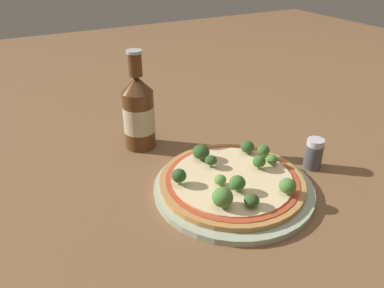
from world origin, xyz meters
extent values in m
plane|color=brown|center=(0.00, 0.00, 0.00)|extent=(3.00, 3.00, 0.00)
cylinder|color=#A3B293|center=(0.00, -0.01, 0.01)|extent=(0.30, 0.30, 0.01)
cylinder|color=#B77F42|center=(0.00, 0.00, 0.02)|extent=(0.27, 0.27, 0.01)
cylinder|color=#B74728|center=(0.00, 0.00, 0.02)|extent=(0.25, 0.25, 0.00)
cylinder|color=beige|center=(0.00, 0.00, 0.02)|extent=(0.23, 0.23, 0.00)
cylinder|color=#6B8E51|center=(-0.02, -0.04, 0.03)|extent=(0.01, 0.01, 0.01)
ellipsoid|color=#386628|center=(-0.02, -0.04, 0.04)|extent=(0.03, 0.03, 0.03)
cylinder|color=#6B8E51|center=(-0.06, -0.06, 0.03)|extent=(0.01, 0.01, 0.01)
ellipsoid|color=#477A33|center=(-0.06, -0.06, 0.05)|extent=(0.04, 0.04, 0.03)
cylinder|color=#6B8E51|center=(-0.02, -0.09, 0.03)|extent=(0.01, 0.01, 0.01)
ellipsoid|color=#2D5123|center=(-0.02, -0.09, 0.04)|extent=(0.03, 0.03, 0.02)
cylinder|color=#6B8E51|center=(0.06, 0.00, 0.03)|extent=(0.01, 0.01, 0.01)
ellipsoid|color=#386628|center=(0.06, 0.00, 0.04)|extent=(0.03, 0.03, 0.02)
cylinder|color=#6B8E51|center=(0.10, 0.03, 0.03)|extent=(0.01, 0.01, 0.01)
ellipsoid|color=#386628|center=(0.10, 0.03, 0.04)|extent=(0.02, 0.02, 0.02)
cylinder|color=#6B8E51|center=(-0.02, 0.05, 0.03)|extent=(0.01, 0.01, 0.01)
ellipsoid|color=#2D5123|center=(-0.02, 0.05, 0.04)|extent=(0.02, 0.02, 0.02)
cylinder|color=#6B8E51|center=(0.06, -0.09, 0.03)|extent=(0.01, 0.01, 0.01)
ellipsoid|color=#477A33|center=(0.06, -0.09, 0.04)|extent=(0.03, 0.03, 0.03)
cylinder|color=#6B8E51|center=(-0.02, 0.08, 0.03)|extent=(0.01, 0.01, 0.01)
ellipsoid|color=#2D5123|center=(-0.02, 0.08, 0.04)|extent=(0.03, 0.03, 0.03)
cylinder|color=#6B8E51|center=(0.09, 0.00, 0.03)|extent=(0.01, 0.01, 0.01)
ellipsoid|color=#477A33|center=(0.09, 0.00, 0.04)|extent=(0.02, 0.02, 0.02)
cylinder|color=#6B8E51|center=(0.08, 0.06, 0.03)|extent=(0.01, 0.01, 0.01)
ellipsoid|color=#2D5123|center=(0.08, 0.06, 0.04)|extent=(0.03, 0.03, 0.02)
cylinder|color=#6B8E51|center=(-0.10, 0.03, 0.03)|extent=(0.01, 0.01, 0.01)
ellipsoid|color=#2D5123|center=(-0.10, 0.03, 0.04)|extent=(0.03, 0.03, 0.02)
cylinder|color=#6B8E51|center=(-0.03, -0.01, 0.03)|extent=(0.01, 0.01, 0.01)
ellipsoid|color=#568E3D|center=(-0.03, -0.01, 0.04)|extent=(0.02, 0.02, 0.02)
cylinder|color=#563319|center=(-0.09, 0.24, 0.07)|extent=(0.07, 0.07, 0.13)
cylinder|color=#C6B793|center=(-0.09, 0.24, 0.07)|extent=(0.07, 0.07, 0.06)
cone|color=#563319|center=(-0.09, 0.24, 0.15)|extent=(0.07, 0.07, 0.03)
cylinder|color=#563319|center=(-0.09, 0.24, 0.19)|extent=(0.03, 0.03, 0.05)
cylinder|color=#B2B2B7|center=(-0.09, 0.24, 0.22)|extent=(0.03, 0.03, 0.01)
cylinder|color=#4C4C51|center=(0.19, -0.02, 0.03)|extent=(0.04, 0.04, 0.05)
cylinder|color=silver|center=(0.19, -0.02, 0.06)|extent=(0.03, 0.03, 0.01)
camera|label=1|loc=(-0.34, -0.48, 0.42)|focal=35.00mm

